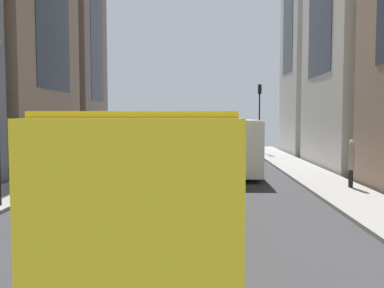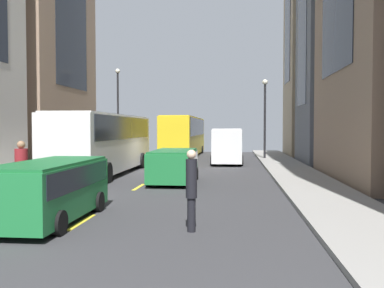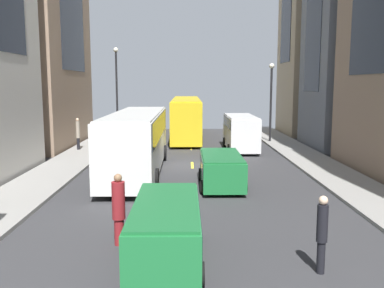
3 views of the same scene
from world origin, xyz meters
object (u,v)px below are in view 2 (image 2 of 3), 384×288
object	(u,v)px
city_bus_white	(105,139)
pedestrian_crossing_near	(22,174)
car_green_2	(174,163)
streetcar_yellow	(185,133)
pedestrian_walking_far	(68,144)
pedestrian_waiting_curb	(191,187)
delivery_van_white	(227,143)
car_green_0	(50,186)

from	to	relation	value
city_bus_white	pedestrian_crossing_near	size ratio (longest dim) A/B	5.44
city_bus_white	car_green_2	world-z (taller)	city_bus_white
streetcar_yellow	pedestrian_walking_far	world-z (taller)	streetcar_yellow
pedestrian_walking_far	pedestrian_waiting_curb	size ratio (longest dim) A/B	1.11
streetcar_yellow	car_green_2	bearing A→B (deg)	-84.85
delivery_van_white	pedestrian_walking_far	bearing A→B (deg)	-177.71
pedestrian_waiting_curb	delivery_van_white	bearing A→B (deg)	24.25
city_bus_white	car_green_2	size ratio (longest dim) A/B	2.74
streetcar_yellow	delivery_van_white	distance (m)	8.70
car_green_2	pedestrian_waiting_curb	bearing A→B (deg)	-79.05
car_green_2	pedestrian_walking_far	size ratio (longest dim) A/B	1.91
pedestrian_crossing_near	pedestrian_walking_far	bearing A→B (deg)	-104.57
car_green_2	pedestrian_crossing_near	xyz separation A→B (m)	(-3.73, -7.36, 0.24)
car_green_2	pedestrian_crossing_near	bearing A→B (deg)	-116.87
pedestrian_crossing_near	pedestrian_walking_far	world-z (taller)	pedestrian_walking_far
car_green_0	pedestrian_waiting_curb	xyz separation A→B (m)	(4.05, -0.78, 0.14)
delivery_van_white	car_green_0	bearing A→B (deg)	-103.02
pedestrian_walking_far	pedestrian_crossing_near	bearing A→B (deg)	-167.33
pedestrian_crossing_near	pedestrian_waiting_curb	world-z (taller)	pedestrian_crossing_near
delivery_van_white	pedestrian_walking_far	world-z (taller)	delivery_van_white
streetcar_yellow	pedestrian_crossing_near	distance (m)	26.36
delivery_van_white	car_green_0	world-z (taller)	delivery_van_white
city_bus_white	car_green_0	bearing A→B (deg)	-79.72
car_green_0	pedestrian_crossing_near	bearing A→B (deg)	140.11
car_green_2	pedestrian_walking_far	world-z (taller)	pedestrian_walking_far
streetcar_yellow	pedestrian_crossing_near	xyz separation A→B (m)	(-2.02, -26.27, -0.96)
city_bus_white	pedestrian_crossing_near	bearing A→B (deg)	-86.48
car_green_0	pedestrian_crossing_near	distance (m)	1.96
car_green_2	pedestrian_crossing_near	world-z (taller)	pedestrian_crossing_near
city_bus_white	car_green_0	distance (m)	12.09
car_green_2	pedestrian_crossing_near	distance (m)	8.25
streetcar_yellow	delivery_van_white	xyz separation A→B (m)	(4.06, -7.67, -0.61)
city_bus_white	car_green_0	size ratio (longest dim) A/B	2.52
car_green_0	pedestrian_walking_far	bearing A→B (deg)	110.79
pedestrian_crossing_near	pedestrian_waiting_curb	xyz separation A→B (m)	(5.55, -2.04, -0.03)
city_bus_white	pedestrian_walking_far	world-z (taller)	city_bus_white
delivery_van_white	pedestrian_waiting_curb	size ratio (longest dim) A/B	2.88
streetcar_yellow	car_green_2	xyz separation A→B (m)	(1.70, -18.91, -1.20)
car_green_2	city_bus_white	bearing A→B (deg)	143.44
pedestrian_walking_far	car_green_0	bearing A→B (deg)	-164.45
car_green_0	pedestrian_walking_far	distance (m)	20.73
streetcar_yellow	pedestrian_crossing_near	world-z (taller)	streetcar_yellow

